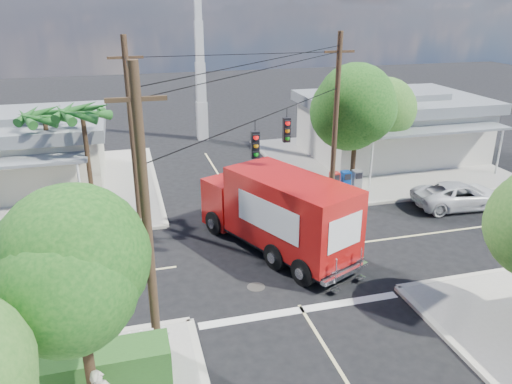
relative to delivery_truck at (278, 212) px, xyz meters
name	(u,v)px	position (x,y,z in m)	size (l,w,h in m)	color
ground	(268,255)	(-0.54, -0.33, -1.82)	(120.00, 120.00, 0.00)	black
sidewalk_ne	(375,161)	(10.34, 10.55, -1.75)	(14.12, 14.12, 0.14)	#9B968C
sidewalk_nw	(35,191)	(-11.42, 10.55, -1.75)	(14.12, 14.12, 0.14)	#9B968C
road_markings	(278,271)	(-0.54, -1.80, -1.82)	(32.00, 32.00, 0.01)	beige
building_ne	(391,124)	(11.96, 11.64, 0.50)	(11.80, 10.20, 4.50)	beige
building_nw	(12,149)	(-12.54, 12.13, 0.40)	(10.80, 10.20, 4.30)	beige
radio_tower	(200,67)	(-0.04, 19.67, 3.82)	(0.80, 0.80, 17.00)	silver
tree_sw_front	(76,276)	(-7.53, -7.87, 2.51)	(3.88, 3.78, 6.03)	#422D1C
tree_ne_front	(358,108)	(6.67, 6.43, 2.94)	(4.21, 4.14, 6.66)	#422D1C
tree_ne_back	(380,108)	(9.27, 8.63, 2.36)	(3.77, 3.66, 5.82)	#422D1C
palm_nw_front	(82,115)	(-8.04, 7.17, 3.22)	(3.01, 3.08, 5.59)	#422D1C
palm_nw_back	(44,118)	(-10.04, 8.67, 2.85)	(3.01, 3.08, 5.19)	#422D1C
utility_poles	(223,144)	(-2.12, 1.27, 2.85)	(12.00, 10.68, 9.00)	#473321
picket_fence	(68,356)	(-8.34, -5.93, -1.14)	(5.94, 0.06, 1.00)	silver
hedge_sw	(58,375)	(-8.54, -6.73, -1.13)	(6.20, 1.20, 1.10)	#244A1C
vending_boxes	(346,180)	(5.96, 5.87, -1.13)	(1.90, 0.50, 1.10)	#A01916
delivery_truck	(278,212)	(0.00, 0.00, 0.00)	(5.61, 8.54, 3.59)	black
parked_car	(460,195)	(10.85, 2.12, -1.13)	(2.29, 4.96, 1.38)	silver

